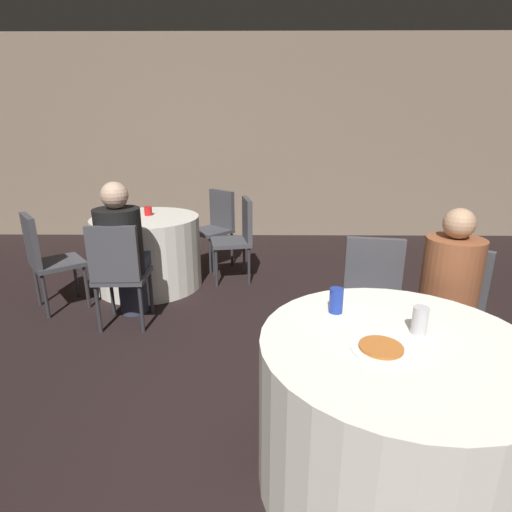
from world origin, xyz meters
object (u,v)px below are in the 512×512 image
object	(u,v)px
chair_far_south	(118,268)
soda_can_blue	(336,300)
table_far	(148,252)
person_black_shirt	(123,252)
pizza_plate_near	(380,348)
bottle_far	(122,210)
chair_near_northeast	(449,305)
table_near	(390,414)
chair_far_southwest	(45,254)
soda_can_silver	(420,320)
chair_far_east	(239,232)
chair_far_northeast	(217,221)
person_floral_shirt	(444,306)
chair_near_north	(373,293)

from	to	relation	value
chair_far_south	soda_can_blue	distance (m)	1.92
table_far	person_black_shirt	bearing A→B (deg)	-88.01
chair_far_south	pizza_plate_near	size ratio (longest dim) A/B	3.61
person_black_shirt	bottle_far	world-z (taller)	person_black_shirt
chair_near_northeast	table_near	bearing A→B (deg)	90.00
chair_far_southwest	soda_can_silver	world-z (taller)	chair_far_southwest
chair_far_east	soda_can_blue	world-z (taller)	chair_far_east
chair_far_northeast	person_floral_shirt	distance (m)	2.92
table_far	soda_can_silver	distance (m)	3.01
chair_near_northeast	soda_can_blue	world-z (taller)	chair_near_northeast
chair_near_northeast	soda_can_silver	xyz separation A→B (m)	(-0.49, -0.73, 0.26)
bottle_far	table_far	bearing A→B (deg)	65.65
chair_near_north	chair_far_northeast	world-z (taller)	same
chair_far_northeast	chair_far_south	xyz separation A→B (m)	(-0.60, -1.64, 0.00)
chair_far_northeast	soda_can_blue	distance (m)	2.98
soda_can_silver	chair_far_northeast	bearing A→B (deg)	111.52
table_near	chair_far_east	bearing A→B (deg)	107.19
chair_far_northeast	chair_far_south	world-z (taller)	same
chair_far_southwest	person_floral_shirt	distance (m)	3.17
table_far	bottle_far	size ratio (longest dim) A/B	4.18
person_black_shirt	pizza_plate_near	bearing A→B (deg)	-48.49
table_near	table_far	world-z (taller)	same
table_far	soda_can_blue	xyz separation A→B (m)	(1.51, -2.14, 0.42)
person_black_shirt	pizza_plate_near	size ratio (longest dim) A/B	4.85
table_far	chair_far_east	bearing A→B (deg)	10.88
table_far	chair_far_east	xyz separation A→B (m)	(0.93, 0.18, 0.16)
chair_far_east	bottle_far	distance (m)	1.19
soda_can_silver	table_far	bearing A→B (deg)	128.08
chair_far_northeast	chair_far_east	xyz separation A→B (m)	(0.29, -0.52, 0.00)
table_far	person_black_shirt	size ratio (longest dim) A/B	0.90
chair_far_east	person_black_shirt	world-z (taller)	person_black_shirt
table_near	chair_far_northeast	world-z (taller)	chair_far_northeast
person_floral_shirt	chair_far_east	bearing A→B (deg)	-19.16
table_far	pizza_plate_near	distance (m)	2.99
chair_near_north	chair_far_northeast	size ratio (longest dim) A/B	1.00
chair_far_south	bottle_far	distance (m)	0.76
soda_can_blue	soda_can_silver	size ratio (longest dim) A/B	1.00
chair_far_south	soda_can_silver	distance (m)	2.30
chair_near_northeast	chair_far_northeast	bearing A→B (deg)	-17.11
chair_far_northeast	pizza_plate_near	bearing A→B (deg)	149.80
soda_can_blue	chair_far_southwest	bearing A→B (deg)	145.53
chair_near_north	soda_can_blue	xyz separation A→B (m)	(-0.39, -0.71, 0.26)
chair_far_south	chair_near_north	bearing A→B (deg)	-16.66
chair_far_east	table_near	bearing A→B (deg)	-173.69
chair_far_south	chair_far_southwest	world-z (taller)	same
chair_far_south	table_near	bearing A→B (deg)	-42.91
chair_far_northeast	soda_can_blue	bearing A→B (deg)	149.60
person_floral_shirt	bottle_far	size ratio (longest dim) A/B	4.53
chair_far_northeast	person_black_shirt	distance (m)	1.61
soda_can_silver	person_floral_shirt	bearing A→B (deg)	56.63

